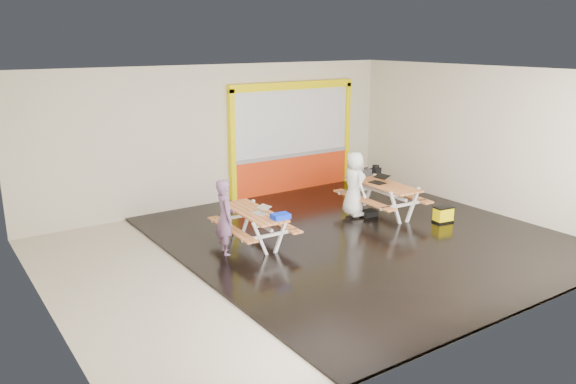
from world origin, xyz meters
TOP-DOWN VIEW (x-y plane):
  - room at (0.00, 0.00)m, footprint 10.02×8.02m
  - deck at (1.25, 0.00)m, footprint 7.50×7.98m
  - kiosk at (2.20, 3.93)m, footprint 3.88×0.16m
  - picnic_table_left at (-0.85, 0.88)m, footprint 1.31×1.87m
  - picnic_table_right at (2.68, 0.89)m, footprint 1.47×2.09m
  - person_left at (-1.58, 0.73)m, footprint 0.50×0.63m
  - person_right at (2.00, 1.11)m, footprint 0.59×0.80m
  - laptop_left at (-0.80, 0.68)m, footprint 0.36×0.34m
  - laptop_right at (2.64, 0.97)m, footprint 0.45×0.40m
  - blue_pouch at (-0.67, 0.16)m, footprint 0.36×0.26m
  - toolbox at (2.77, 1.66)m, footprint 0.38×0.19m
  - backpack at (3.34, 1.84)m, footprint 0.32×0.25m
  - dark_case at (2.33, 0.94)m, footprint 0.37×0.29m
  - fluke_bag at (3.42, -0.36)m, footprint 0.46×0.33m

SIDE VIEW (x-z plane):
  - deck at x=1.25m, z-range 0.00..0.05m
  - dark_case at x=2.33m, z-range 0.05..0.18m
  - fluke_bag at x=3.42m, z-range 0.04..0.41m
  - picnic_table_left at x=-0.85m, z-range 0.20..0.93m
  - picnic_table_right at x=2.68m, z-range 0.21..1.03m
  - backpack at x=3.34m, z-range 0.51..0.98m
  - person_left at x=-1.58m, z-range 0.01..1.53m
  - laptop_left at x=-0.80m, z-range 0.71..0.85m
  - blue_pouch at x=-0.67m, z-range 0.73..0.83m
  - person_right at x=2.00m, z-range 0.10..1.60m
  - laptop_right at x=2.64m, z-range 0.78..0.95m
  - toolbox at x=2.77m, z-range 0.79..1.01m
  - kiosk at x=2.20m, z-range -0.06..2.94m
  - room at x=0.00m, z-range -0.01..3.51m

